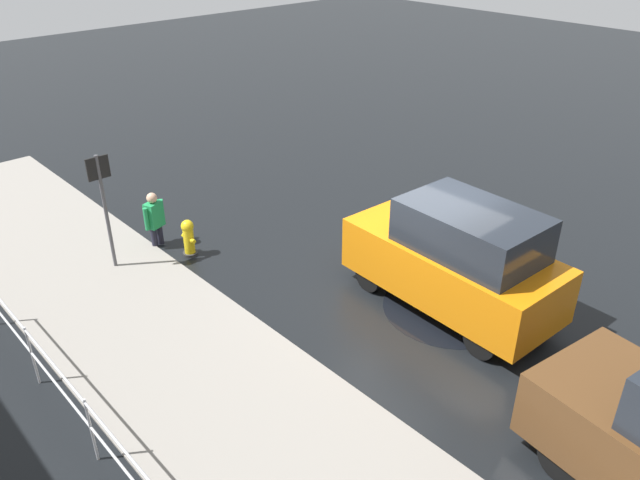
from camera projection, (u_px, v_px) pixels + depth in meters
name	position (u px, v px, depth m)	size (l,w,h in m)	color
ground_plane	(407.00, 293.00, 11.76)	(60.00, 60.00, 0.00)	black
kerb_strip	(222.00, 398.00, 9.26)	(24.00, 3.20, 0.04)	gray
moving_hatchback	(456.00, 258.00, 10.87)	(3.97, 1.87, 2.06)	orange
fire_hydrant	(189.00, 238.00, 12.85)	(0.42, 0.31, 0.80)	gold
pedestrian	(154.00, 216.00, 13.08)	(0.34, 0.54, 1.22)	#1E8C4C
metal_railing	(126.00, 465.00, 7.27)	(10.16, 0.04, 1.05)	#B7BABF
sign_post	(103.00, 196.00, 11.84)	(0.07, 0.44, 2.40)	#4C4C51
puddle_patch	(449.00, 308.00, 11.34)	(2.42, 2.42, 0.01)	black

